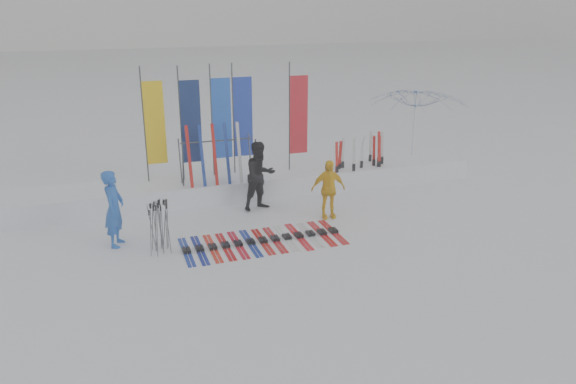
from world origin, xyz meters
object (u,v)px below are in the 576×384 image
object	(u,v)px
person_black	(260,176)
tent_canopy	(416,131)
person_blue	(114,209)
person_yellow	(328,189)
ski_rack	(217,155)
ski_row	(263,240)

from	to	relation	value
person_black	tent_canopy	world-z (taller)	tent_canopy
person_blue	person_yellow	distance (m)	5.36
person_blue	person_yellow	world-z (taller)	person_blue
tent_canopy	ski_rack	xyz separation A→B (m)	(-6.70, -0.69, -0.05)
person_yellow	ski_rack	distance (m)	3.30
person_blue	person_black	world-z (taller)	person_black
person_black	tent_canopy	distance (m)	5.99
person_yellow	tent_canopy	size ratio (longest dim) A/B	0.49
tent_canopy	ski_row	distance (m)	7.50
ski_row	tent_canopy	bearing A→B (deg)	31.02
person_blue	ski_rack	bearing A→B (deg)	-33.37
person_blue	ski_row	distance (m)	3.52
person_blue	ski_rack	distance (m)	3.66
person_yellow	tent_canopy	distance (m)	5.13
person_blue	ski_row	world-z (taller)	person_blue
tent_canopy	ski_rack	distance (m)	6.73
ski_row	ski_rack	distance (m)	3.41
person_blue	person_black	size ratio (longest dim) A/B	0.96
ski_rack	tent_canopy	bearing A→B (deg)	5.86
person_black	ski_rack	world-z (taller)	person_black
person_blue	tent_canopy	xyz separation A→B (m)	(9.59, 2.87, 0.52)
person_yellow	ski_rack	world-z (taller)	ski_rack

